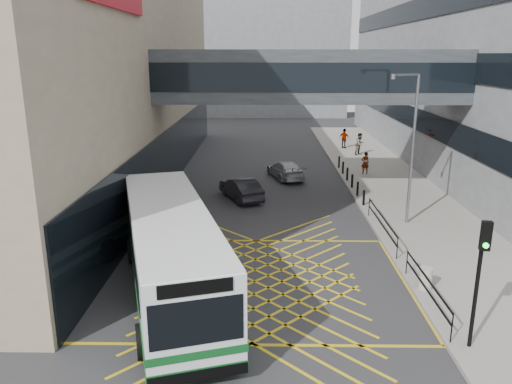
{
  "coord_description": "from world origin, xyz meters",
  "views": [
    {
      "loc": [
        0.34,
        -18.21,
        8.79
      ],
      "look_at": [
        0.0,
        4.0,
        2.6
      ],
      "focal_mm": 35.0,
      "sensor_mm": 36.0,
      "label": 1
    }
  ],
  "objects_px": {
    "traffic_light": "(481,267)",
    "pedestrian_b": "(360,144)",
    "bus": "(170,248)",
    "car_silver": "(286,169)",
    "pedestrian_a": "(365,163)",
    "street_lamp": "(411,141)",
    "car_white": "(156,238)",
    "litter_bin": "(425,278)",
    "pedestrian_c": "(344,138)",
    "car_dark": "(241,189)"
  },
  "relations": [
    {
      "from": "bus",
      "to": "street_lamp",
      "type": "bearing_deg",
      "value": 18.88
    },
    {
      "from": "pedestrian_a",
      "to": "street_lamp",
      "type": "bearing_deg",
      "value": 78.07
    },
    {
      "from": "car_white",
      "to": "traffic_light",
      "type": "xyz_separation_m",
      "value": [
        11.14,
        -7.67,
        2.11
      ]
    },
    {
      "from": "bus",
      "to": "car_silver",
      "type": "bearing_deg",
      "value": 57.59
    },
    {
      "from": "car_silver",
      "to": "pedestrian_c",
      "type": "distance_m",
      "value": 12.79
    },
    {
      "from": "car_white",
      "to": "pedestrian_c",
      "type": "height_order",
      "value": "pedestrian_c"
    },
    {
      "from": "bus",
      "to": "pedestrian_c",
      "type": "height_order",
      "value": "bus"
    },
    {
      "from": "bus",
      "to": "car_dark",
      "type": "bearing_deg",
      "value": 63.99
    },
    {
      "from": "car_silver",
      "to": "pedestrian_a",
      "type": "xyz_separation_m",
      "value": [
        5.91,
        0.86,
        0.31
      ]
    },
    {
      "from": "traffic_light",
      "to": "pedestrian_c",
      "type": "distance_m",
      "value": 33.26
    },
    {
      "from": "car_dark",
      "to": "car_silver",
      "type": "distance_m",
      "value": 6.21
    },
    {
      "from": "traffic_light",
      "to": "pedestrian_b",
      "type": "xyz_separation_m",
      "value": [
        2.17,
        29.97,
        -1.71
      ]
    },
    {
      "from": "car_dark",
      "to": "car_silver",
      "type": "xyz_separation_m",
      "value": [
        3.0,
        5.43,
        -0.01
      ]
    },
    {
      "from": "car_silver",
      "to": "traffic_light",
      "type": "bearing_deg",
      "value": 85.1
    },
    {
      "from": "pedestrian_b",
      "to": "pedestrian_c",
      "type": "distance_m",
      "value": 3.33
    },
    {
      "from": "bus",
      "to": "street_lamp",
      "type": "height_order",
      "value": "street_lamp"
    },
    {
      "from": "car_white",
      "to": "pedestrian_b",
      "type": "relative_size",
      "value": 2.37
    },
    {
      "from": "litter_bin",
      "to": "pedestrian_a",
      "type": "height_order",
      "value": "pedestrian_a"
    },
    {
      "from": "car_dark",
      "to": "pedestrian_b",
      "type": "height_order",
      "value": "pedestrian_b"
    },
    {
      "from": "pedestrian_a",
      "to": "car_white",
      "type": "bearing_deg",
      "value": 39.2
    },
    {
      "from": "litter_bin",
      "to": "traffic_light",
      "type": "bearing_deg",
      "value": -87.77
    },
    {
      "from": "street_lamp",
      "to": "litter_bin",
      "type": "bearing_deg",
      "value": -122.9
    },
    {
      "from": "pedestrian_c",
      "to": "car_silver",
      "type": "bearing_deg",
      "value": 98.96
    },
    {
      "from": "car_white",
      "to": "traffic_light",
      "type": "distance_m",
      "value": 13.69
    },
    {
      "from": "car_white",
      "to": "car_silver",
      "type": "xyz_separation_m",
      "value": [
        6.45,
        14.22,
        -0.05
      ]
    },
    {
      "from": "traffic_light",
      "to": "street_lamp",
      "type": "xyz_separation_m",
      "value": [
        1.12,
        11.62,
        1.71
      ]
    },
    {
      "from": "bus",
      "to": "litter_bin",
      "type": "relative_size",
      "value": 14.43
    },
    {
      "from": "pedestrian_a",
      "to": "pedestrian_c",
      "type": "distance_m",
      "value": 10.44
    },
    {
      "from": "bus",
      "to": "litter_bin",
      "type": "bearing_deg",
      "value": -15.99
    },
    {
      "from": "bus",
      "to": "car_white",
      "type": "height_order",
      "value": "bus"
    },
    {
      "from": "bus",
      "to": "pedestrian_b",
      "type": "bearing_deg",
      "value": 48.74
    },
    {
      "from": "car_white",
      "to": "pedestrian_a",
      "type": "bearing_deg",
      "value": -140.28
    },
    {
      "from": "traffic_light",
      "to": "pedestrian_a",
      "type": "distance_m",
      "value": 22.85
    },
    {
      "from": "litter_bin",
      "to": "pedestrian_c",
      "type": "xyz_separation_m",
      "value": [
        1.45,
        29.23,
        0.48
      ]
    },
    {
      "from": "traffic_light",
      "to": "pedestrian_b",
      "type": "distance_m",
      "value": 30.1
    },
    {
      "from": "street_lamp",
      "to": "pedestrian_a",
      "type": "relative_size",
      "value": 4.68
    },
    {
      "from": "car_white",
      "to": "litter_bin",
      "type": "bearing_deg",
      "value": 150.38
    },
    {
      "from": "pedestrian_a",
      "to": "pedestrian_b",
      "type": "xyz_separation_m",
      "value": [
        0.95,
        7.23,
        0.13
      ]
    },
    {
      "from": "litter_bin",
      "to": "pedestrian_b",
      "type": "relative_size",
      "value": 0.45
    },
    {
      "from": "bus",
      "to": "pedestrian_a",
      "type": "relative_size",
      "value": 7.46
    },
    {
      "from": "car_white",
      "to": "pedestrian_c",
      "type": "distance_m",
      "value": 28.38
    },
    {
      "from": "car_dark",
      "to": "traffic_light",
      "type": "xyz_separation_m",
      "value": [
        7.7,
        -16.46,
        2.14
      ]
    },
    {
      "from": "car_white",
      "to": "car_dark",
      "type": "bearing_deg",
      "value": -122.33
    },
    {
      "from": "pedestrian_b",
      "to": "pedestrian_c",
      "type": "xyz_separation_m",
      "value": [
        -0.87,
        3.21,
        -0.04
      ]
    },
    {
      "from": "street_lamp",
      "to": "pedestrian_c",
      "type": "distance_m",
      "value": 21.84
    },
    {
      "from": "car_white",
      "to": "litter_bin",
      "type": "distance_m",
      "value": 11.6
    },
    {
      "from": "pedestrian_b",
      "to": "bus",
      "type": "bearing_deg",
      "value": -155.42
    },
    {
      "from": "car_silver",
      "to": "traffic_light",
      "type": "height_order",
      "value": "traffic_light"
    },
    {
      "from": "litter_bin",
      "to": "pedestrian_a",
      "type": "xyz_separation_m",
      "value": [
        1.37,
        18.79,
        0.4
      ]
    },
    {
      "from": "car_silver",
      "to": "pedestrian_b",
      "type": "bearing_deg",
      "value": -147.3
    }
  ]
}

